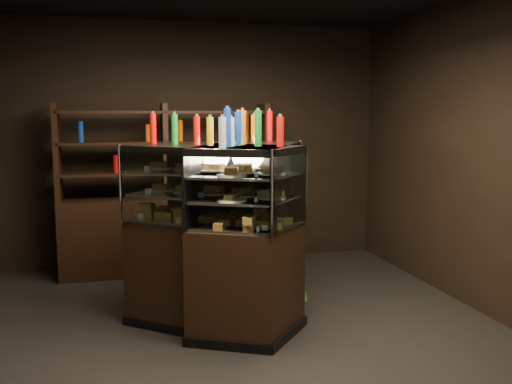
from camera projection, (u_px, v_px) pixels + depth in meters
ground at (222, 333)px, 4.93m from camera, size 5.00×5.00×0.00m
room_shell at (220, 107)px, 4.67m from camera, size 5.02×5.02×3.01m
display_case at (232, 265)px, 5.12m from camera, size 1.80×1.66×1.62m
food_display at (231, 189)px, 5.02m from camera, size 1.30×1.29×0.49m
bottles_top at (231, 129)px, 4.96m from camera, size 1.12×1.14×0.30m
potted_conifer at (286, 267)px, 5.19m from camera, size 0.41×0.41×0.88m
back_shelving at (166, 222)px, 6.75m from camera, size 2.44×0.42×2.00m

